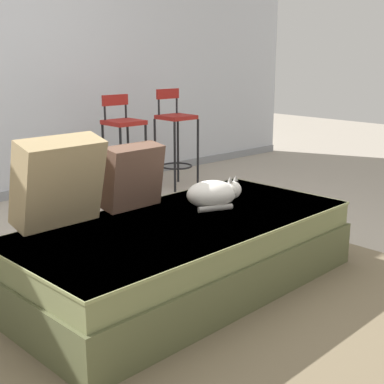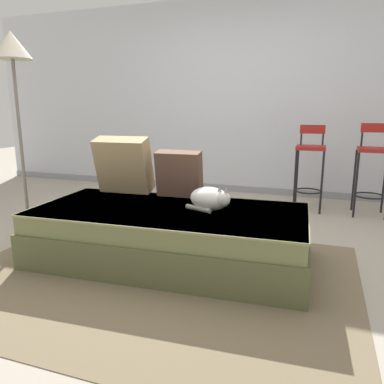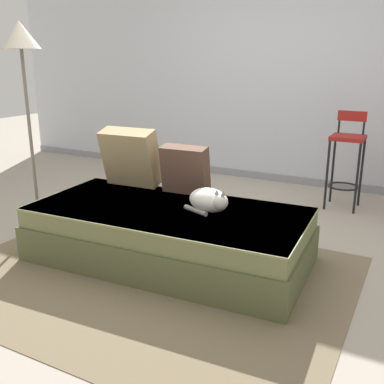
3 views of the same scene
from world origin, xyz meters
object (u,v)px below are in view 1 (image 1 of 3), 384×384
Objects in this scene: throw_pillow_corner at (58,182)px; bar_stool_near_window at (123,138)px; couch at (185,253)px; throw_pillow_middle at (133,176)px; bar_stool_by_doorway at (175,133)px; cat at (214,194)px.

bar_stool_near_window reaches higher than throw_pillow_corner.
bar_stool_near_window reaches higher than couch.
throw_pillow_middle is 0.41× the size of bar_stool_near_window.
bar_stool_by_doorway is (1.66, 1.53, -0.05)m from throw_pillow_middle.
bar_stool_by_doorway is at bearing -0.02° from bar_stool_near_window.
throw_pillow_corner is at bearing 161.42° from cat.
throw_pillow_corner is at bearing 147.63° from couch.
bar_stool_near_window is at bearing 56.50° from throw_pillow_middle.
couch is 0.57m from throw_pillow_middle.
cat is 0.39× the size of bar_stool_near_window.
throw_pillow_middle is at bearing 2.85° from throw_pillow_corner.
bar_stool_near_window is 0.97× the size of bar_stool_by_doorway.
bar_stool_near_window reaches higher than throw_pillow_middle.
throw_pillow_corner reaches higher than cat.
throw_pillow_corner is at bearing -177.15° from throw_pillow_middle.
bar_stool_by_doorway is (2.18, 1.56, -0.10)m from throw_pillow_corner.
bar_stool_near_window reaches higher than cat.
bar_stool_near_window is 0.65m from bar_stool_by_doorway.
couch is 5.50× the size of cat.
couch is 2.53m from bar_stool_by_doorway.
throw_pillow_middle is 1.04× the size of cat.
throw_pillow_corner is at bearing -144.45° from bar_stool_by_doorway.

